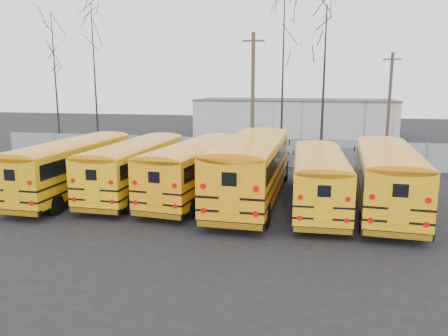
% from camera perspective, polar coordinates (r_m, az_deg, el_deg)
% --- Properties ---
extents(ground, '(120.00, 120.00, 0.00)m').
position_cam_1_polar(ground, '(20.72, -1.45, -5.71)').
color(ground, black).
rests_on(ground, ground).
extents(fence, '(40.00, 0.04, 2.00)m').
position_cam_1_polar(fence, '(32.02, 3.54, 2.10)').
color(fence, gray).
rests_on(fence, ground).
extents(distant_building, '(22.00, 8.00, 4.00)m').
position_cam_1_polar(distant_building, '(51.51, 9.10, 6.51)').
color(distant_building, '#B7B7B2').
rests_on(distant_building, ground).
extents(bus_a, '(2.67, 10.98, 3.06)m').
position_cam_1_polar(bus_a, '(24.64, -19.09, 0.67)').
color(bus_a, black).
rests_on(bus_a, ground).
extents(bus_b, '(2.59, 10.67, 2.97)m').
position_cam_1_polar(bus_b, '(23.93, -11.34, 0.65)').
color(bus_b, black).
rests_on(bus_b, ground).
extents(bus_c, '(3.58, 10.99, 3.03)m').
position_cam_1_polar(bus_c, '(22.84, -3.64, 0.43)').
color(bus_c, black).
rests_on(bus_c, ground).
extents(bus_d, '(2.95, 12.17, 3.39)m').
position_cam_1_polar(bus_d, '(21.98, 3.64, 0.58)').
color(bus_d, black).
rests_on(bus_d, ground).
extents(bus_e, '(2.76, 10.30, 2.86)m').
position_cam_1_polar(bus_e, '(21.33, 12.27, -0.84)').
color(bus_e, black).
rests_on(bus_e, ground).
extents(bus_f, '(3.12, 11.24, 3.11)m').
position_cam_1_polar(bus_f, '(21.88, 20.49, -0.59)').
color(bus_f, black).
rests_on(bus_f, ground).
extents(utility_pole_left, '(1.76, 0.31, 9.85)m').
position_cam_1_polar(utility_pole_left, '(35.33, 3.77, 9.56)').
color(utility_pole_left, '#473928').
rests_on(utility_pole_left, ground).
extents(utility_pole_right, '(1.51, 0.32, 8.48)m').
position_cam_1_polar(utility_pole_right, '(40.14, 20.78, 8.05)').
color(utility_pole_right, '#453227').
rests_on(utility_pole_right, ground).
extents(tree_0, '(0.26, 0.26, 12.11)m').
position_cam_1_polar(tree_0, '(42.93, -21.14, 10.45)').
color(tree_0, black).
rests_on(tree_0, ground).
extents(tree_1, '(0.26, 0.26, 12.85)m').
position_cam_1_polar(tree_1, '(41.70, -16.52, 11.24)').
color(tree_1, black).
rests_on(tree_1, ground).
extents(tree_2, '(0.26, 0.26, 12.77)m').
position_cam_1_polar(tree_2, '(34.96, 7.67, 11.64)').
color(tree_2, black).
rests_on(tree_2, ground).
extents(tree_3, '(0.26, 0.26, 11.54)m').
position_cam_1_polar(tree_3, '(34.17, 12.88, 10.45)').
color(tree_3, black).
rests_on(tree_3, ground).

